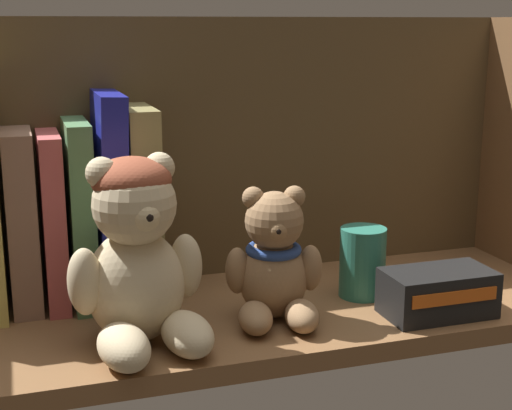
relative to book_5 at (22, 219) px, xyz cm
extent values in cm
cube|color=brown|center=(19.09, -8.94, -10.42)|extent=(77.61, 24.41, 2.00)
cube|color=brown|center=(19.09, 3.86, 4.61)|extent=(80.01, 1.20, 32.07)
cube|color=#876451|center=(0.00, 0.00, 0.00)|extent=(2.99, 10.85, 18.84)
cube|color=#B44E4E|center=(3.09, 0.00, -0.19)|extent=(2.22, 11.65, 18.46)
cube|color=#4B774A|center=(5.89, 0.00, 0.40)|extent=(2.42, 12.96, 19.65)
cube|color=navy|center=(8.90, 0.00, 1.81)|extent=(3.43, 14.43, 22.54)
cube|color=#948953|center=(12.29, 0.00, 1.01)|extent=(3.16, 13.12, 20.87)
ellipsoid|color=beige|center=(9.67, -13.22, -3.99)|extent=(9.24, 8.48, 10.87)
sphere|color=beige|center=(9.76, -13.75, 4.01)|extent=(7.73, 7.73, 7.73)
sphere|color=beige|center=(7.00, -13.68, 7.02)|extent=(2.90, 2.90, 2.90)
sphere|color=beige|center=(12.33, -12.76, 7.02)|extent=(2.90, 2.90, 2.90)
sphere|color=beige|center=(10.23, -16.46, 3.55)|extent=(2.90, 2.90, 2.90)
sphere|color=black|center=(10.40, -17.46, 3.62)|extent=(1.01, 1.01, 1.01)
ellipsoid|color=beige|center=(7.60, -18.82, -7.49)|extent=(5.52, 7.88, 3.86)
ellipsoid|color=beige|center=(13.49, -17.80, -7.49)|extent=(5.52, 7.88, 3.86)
ellipsoid|color=beige|center=(4.94, -14.59, -2.63)|extent=(3.63, 3.63, 6.28)
ellipsoid|color=beige|center=(14.58, -12.92, -2.63)|extent=(3.63, 3.63, 6.28)
ellipsoid|color=brown|center=(9.67, -13.22, 6.13)|extent=(7.34, 7.34, 4.25)
ellipsoid|color=#93704C|center=(23.93, -11.58, -5.27)|extent=(7.06, 6.48, 8.31)
sphere|color=#93704C|center=(23.85, -11.99, 0.85)|extent=(5.91, 5.91, 5.91)
sphere|color=#93704C|center=(21.90, -11.18, 3.15)|extent=(2.22, 2.22, 2.22)
sphere|color=#93704C|center=(25.96, -11.99, 3.15)|extent=(2.22, 2.22, 2.22)
sphere|color=#9B754E|center=(23.44, -14.05, 0.49)|extent=(2.22, 2.22, 2.22)
sphere|color=black|center=(23.28, -14.81, 0.55)|extent=(0.78, 0.78, 0.78)
ellipsoid|color=#93704C|center=(20.91, -15.00, -7.94)|extent=(4.35, 6.09, 2.95)
ellipsoid|color=#93704C|center=(25.39, -15.90, -7.94)|extent=(4.35, 6.09, 2.95)
ellipsoid|color=#93704C|center=(20.18, -11.25, -4.23)|extent=(2.83, 2.83, 4.80)
ellipsoid|color=#93704C|center=(27.51, -12.73, -4.23)|extent=(2.83, 2.83, 4.80)
torus|color=navy|center=(23.93, -11.58, -2.27)|extent=(5.67, 5.67, 1.06)
cylinder|color=#2D7A66|center=(35.21, -8.71, -5.56)|extent=(5.05, 5.05, 7.73)
cube|color=black|center=(40.16, -16.42, -7.04)|extent=(11.16, 6.19, 4.77)
cube|color=orange|center=(40.16, -19.60, -6.44)|extent=(9.49, 0.16, 1.33)
camera|label=1|loc=(-0.12, -80.05, 19.94)|focal=52.76mm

